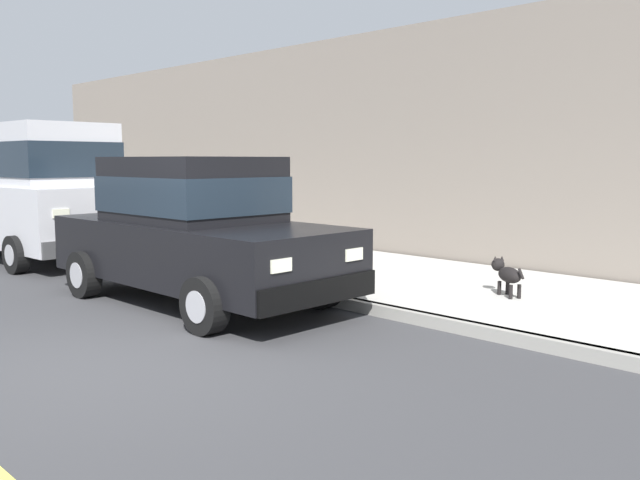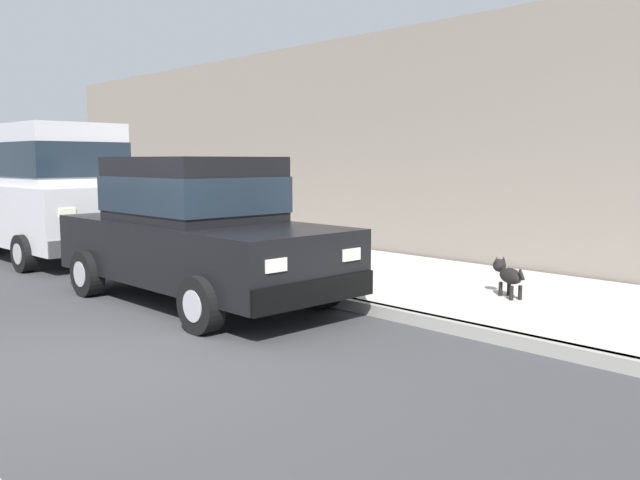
% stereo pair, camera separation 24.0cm
% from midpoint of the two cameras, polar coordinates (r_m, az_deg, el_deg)
% --- Properties ---
extents(ground_plane, '(80.00, 80.00, 0.00)m').
position_cam_midpoint_polar(ground_plane, '(6.69, -16.95, -9.74)').
color(ground_plane, '#38383A').
extents(curb, '(0.16, 64.00, 0.14)m').
position_cam_midpoint_polar(curb, '(8.53, 2.71, -5.37)').
color(curb, gray).
rests_on(curb, ground).
extents(sidewalk, '(3.60, 64.00, 0.14)m').
position_cam_midpoint_polar(sidewalk, '(9.88, 9.98, -3.77)').
color(sidewalk, '#B7B5AD').
rests_on(sidewalk, ground).
extents(car_black_sedan, '(2.07, 4.61, 1.92)m').
position_cam_midpoint_polar(car_black_sedan, '(8.89, -9.83, 1.00)').
color(car_black_sedan, black).
rests_on(car_black_sedan, ground).
extents(car_silver_van, '(2.25, 4.96, 2.52)m').
position_cam_midpoint_polar(car_silver_van, '(13.79, -22.40, 4.36)').
color(car_silver_van, '#BCBCC1').
rests_on(car_silver_van, ground).
extents(dog_black, '(0.44, 0.68, 0.49)m').
position_cam_midpoint_polar(dog_black, '(8.84, 16.60, -2.85)').
color(dog_black, black).
rests_on(dog_black, sidewalk).
extents(fire_hydrant, '(0.34, 0.24, 0.72)m').
position_cam_midpoint_polar(fire_hydrant, '(9.44, 0.39, -1.66)').
color(fire_hydrant, gold).
rests_on(fire_hydrant, sidewalk).
extents(building_facade, '(0.50, 20.00, 4.28)m').
position_cam_midpoint_polar(building_facade, '(14.87, -1.62, 7.89)').
color(building_facade, slate).
rests_on(building_facade, ground).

